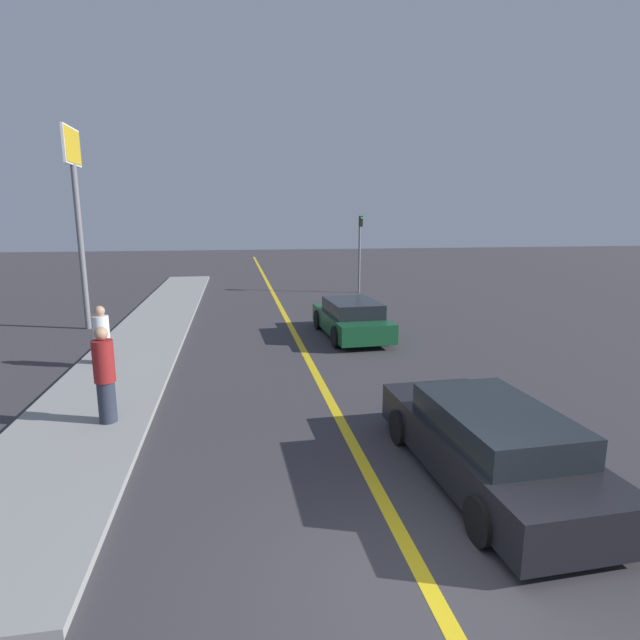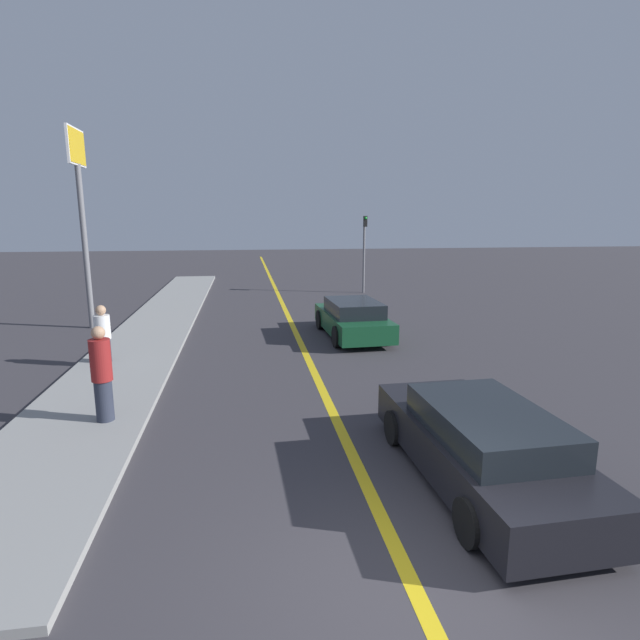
{
  "view_description": "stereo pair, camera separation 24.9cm",
  "coord_description": "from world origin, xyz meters",
  "px_view_note": "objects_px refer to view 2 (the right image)",
  "views": [
    {
      "loc": [
        -1.96,
        -4.38,
        3.93
      ],
      "look_at": [
        0.34,
        9.12,
        1.13
      ],
      "focal_mm": 28.0,
      "sensor_mm": 36.0,
      "label": 1
    },
    {
      "loc": [
        -1.72,
        -4.42,
        3.93
      ],
      "look_at": [
        0.34,
        9.12,
        1.13
      ],
      "focal_mm": 28.0,
      "sensor_mm": 36.0,
      "label": 2
    }
  ],
  "objects_px": {
    "car_near_right_lane": "(480,444)",
    "pedestrian_near_curb": "(102,374)",
    "pedestrian_mid_group": "(103,334)",
    "traffic_light": "(364,246)",
    "roadside_sign": "(79,185)",
    "car_ahead_center": "(353,319)"
  },
  "relations": [
    {
      "from": "pedestrian_mid_group",
      "to": "roadside_sign",
      "type": "xyz_separation_m",
      "value": [
        -1.76,
        5.16,
        4.19
      ]
    },
    {
      "from": "car_near_right_lane",
      "to": "traffic_light",
      "type": "relative_size",
      "value": 1.15
    },
    {
      "from": "pedestrian_mid_group",
      "to": "traffic_light",
      "type": "relative_size",
      "value": 0.38
    },
    {
      "from": "pedestrian_mid_group",
      "to": "traffic_light",
      "type": "height_order",
      "value": "traffic_light"
    },
    {
      "from": "car_ahead_center",
      "to": "pedestrian_near_curb",
      "type": "height_order",
      "value": "pedestrian_near_curb"
    },
    {
      "from": "traffic_light",
      "to": "roadside_sign",
      "type": "distance_m",
      "value": 14.01
    },
    {
      "from": "car_near_right_lane",
      "to": "pedestrian_mid_group",
      "type": "xyz_separation_m",
      "value": [
        -7.22,
        7.21,
        0.28
      ]
    },
    {
      "from": "car_near_right_lane",
      "to": "pedestrian_near_curb",
      "type": "relative_size",
      "value": 2.51
    },
    {
      "from": "pedestrian_mid_group",
      "to": "car_ahead_center",
      "type": "bearing_deg",
      "value": 17.68
    },
    {
      "from": "car_near_right_lane",
      "to": "pedestrian_near_curb",
      "type": "bearing_deg",
      "value": 151.97
    },
    {
      "from": "pedestrian_near_curb",
      "to": "traffic_light",
      "type": "height_order",
      "value": "traffic_light"
    },
    {
      "from": "car_ahead_center",
      "to": "roadside_sign",
      "type": "bearing_deg",
      "value": 160.28
    },
    {
      "from": "car_ahead_center",
      "to": "traffic_light",
      "type": "bearing_deg",
      "value": 71.82
    },
    {
      "from": "traffic_light",
      "to": "roadside_sign",
      "type": "bearing_deg",
      "value": -149.42
    },
    {
      "from": "car_near_right_lane",
      "to": "roadside_sign",
      "type": "height_order",
      "value": "roadside_sign"
    },
    {
      "from": "car_near_right_lane",
      "to": "roadside_sign",
      "type": "relative_size",
      "value": 0.67
    },
    {
      "from": "car_near_right_lane",
      "to": "pedestrian_near_curb",
      "type": "distance_m",
      "value": 6.86
    },
    {
      "from": "pedestrian_mid_group",
      "to": "traffic_light",
      "type": "xyz_separation_m",
      "value": [
        10.1,
        12.16,
        1.6
      ]
    },
    {
      "from": "pedestrian_near_curb",
      "to": "pedestrian_mid_group",
      "type": "relative_size",
      "value": 1.19
    },
    {
      "from": "roadside_sign",
      "to": "car_ahead_center",
      "type": "bearing_deg",
      "value": -17.16
    },
    {
      "from": "pedestrian_near_curb",
      "to": "pedestrian_mid_group",
      "type": "height_order",
      "value": "pedestrian_near_curb"
    },
    {
      "from": "car_ahead_center",
      "to": "traffic_light",
      "type": "height_order",
      "value": "traffic_light"
    }
  ]
}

